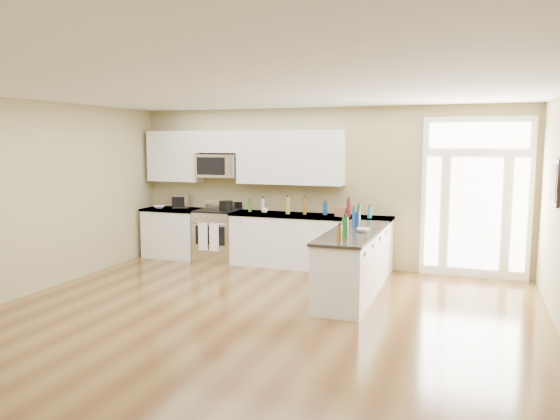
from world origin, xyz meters
name	(u,v)px	position (x,y,z in m)	size (l,w,h in m)	color
ground	(229,340)	(0.00, 0.00, 0.00)	(8.00, 8.00, 0.00)	#563318
room_shell	(227,188)	(0.00, 0.00, 1.71)	(8.00, 8.00, 8.00)	tan
back_cabinet_left	(174,234)	(-2.87, 3.69, 0.44)	(1.10, 0.66, 0.94)	white
back_cabinet_right	(310,243)	(-0.16, 3.69, 0.44)	(2.85, 0.66, 0.94)	white
peninsula_cabinet	(353,266)	(0.93, 2.24, 0.43)	(0.69, 2.32, 0.94)	white
upper_cabinet_left	(175,156)	(-2.88, 3.83, 1.93)	(1.04, 0.33, 0.95)	white
upper_cabinet_right	(290,157)	(-0.57, 3.83, 1.93)	(1.94, 0.33, 0.95)	white
upper_cabinet_short	(219,142)	(-1.95, 3.83, 2.20)	(0.82, 0.33, 0.40)	white
microwave	(218,166)	(-1.95, 3.80, 1.76)	(0.78, 0.41, 0.42)	silver
entry_door	(476,198)	(2.55, 3.95, 1.30)	(1.70, 0.10, 2.60)	white
wall_art_near	(555,182)	(3.47, 2.20, 1.70)	(0.05, 0.58, 0.58)	black
kitchen_range	(218,235)	(-1.93, 3.69, 0.48)	(0.76, 0.68, 1.08)	silver
stockpot	(226,205)	(-1.74, 3.66, 1.05)	(0.25, 0.25, 0.19)	black
toaster_oven	(182,201)	(-2.74, 3.80, 1.07)	(0.31, 0.24, 0.26)	silver
cardboard_box	(342,212)	(0.42, 3.66, 1.02)	(0.19, 0.14, 0.16)	brown
bowl_left	(159,207)	(-3.12, 3.61, 0.96)	(0.20, 0.20, 0.05)	white
bowl_peninsula	(363,230)	(1.07, 2.20, 0.97)	(0.18, 0.18, 0.06)	white
cup_counter	(265,210)	(-0.99, 3.67, 0.98)	(0.11, 0.11, 0.09)	white
counter_bottles	(324,213)	(0.27, 3.08, 1.07)	(2.32, 2.44, 0.30)	#19591E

